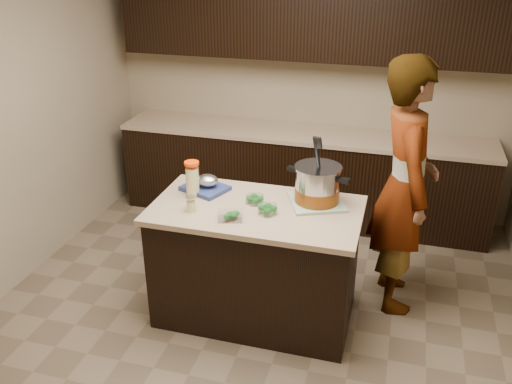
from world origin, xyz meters
TOP-DOWN VIEW (x-y plane):
  - ground_plane at (0.00, 0.00)m, footprint 4.00×4.00m
  - room_shell at (0.00, 0.00)m, footprint 4.04×4.04m
  - back_cabinets at (0.00, 1.74)m, footprint 3.60×0.63m
  - island at (0.00, 0.00)m, footprint 1.46×0.81m
  - dish_towel at (0.39, 0.18)m, footprint 0.47×0.47m
  - stock_pot at (0.39, 0.18)m, footprint 0.46×0.40m
  - lemonade_pitcher at (-0.50, 0.07)m, footprint 0.13×0.13m
  - mason_jar at (-0.41, -0.17)m, footprint 0.09×0.09m
  - broccoli_tub_left at (-0.03, 0.07)m, footprint 0.13×0.13m
  - broccoli_tub_right at (0.10, -0.07)m, footprint 0.15×0.15m
  - broccoli_tub_rect at (-0.12, -0.21)m, footprint 0.18×0.15m
  - blue_tray at (-0.43, 0.17)m, footprint 0.38×0.35m
  - person at (0.98, 0.50)m, footprint 0.60×0.78m

SIDE VIEW (x-z plane):
  - ground_plane at x=0.00m, z-range 0.00..0.00m
  - island at x=0.00m, z-range 0.00..0.90m
  - dish_towel at x=0.39m, z-range 0.90..0.92m
  - broccoli_tub_rect at x=-0.12m, z-range 0.90..0.95m
  - broccoli_tub_left at x=-0.03m, z-range 0.90..0.96m
  - broccoli_tub_right at x=0.10m, z-range 0.90..0.96m
  - back_cabinets at x=0.00m, z-range -0.22..2.10m
  - blue_tray at x=-0.43m, z-range 0.88..1.00m
  - mason_jar at x=-0.41m, z-range 0.89..1.01m
  - person at x=0.98m, z-range 0.00..1.92m
  - lemonade_pitcher at x=-0.50m, z-range 0.89..1.15m
  - stock_pot at x=0.39m, z-range 0.79..1.27m
  - room_shell at x=0.00m, z-range 0.35..3.07m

